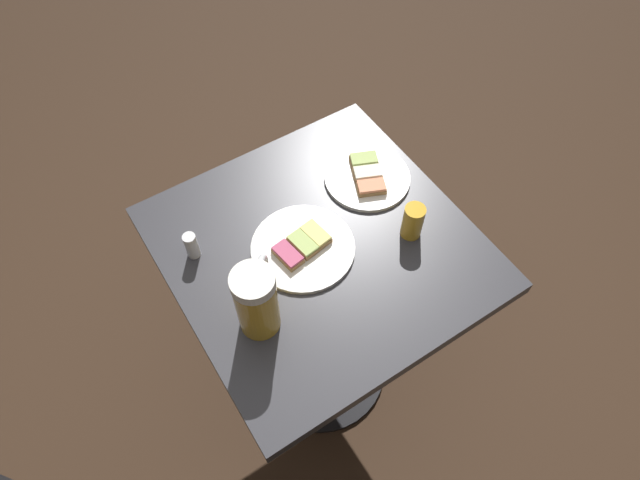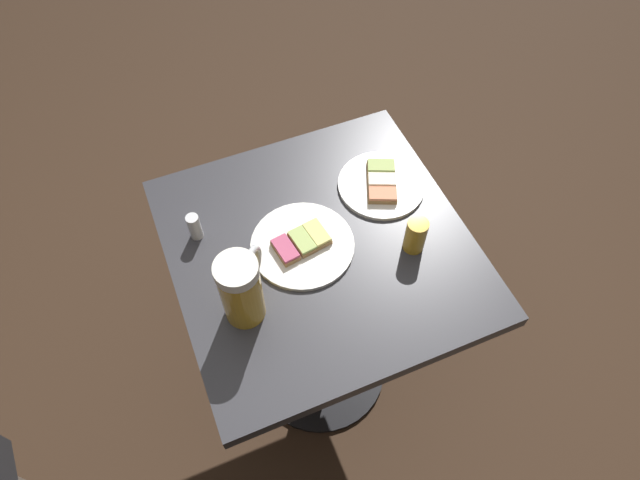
{
  "view_description": "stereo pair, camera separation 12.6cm",
  "coord_description": "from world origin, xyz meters",
  "views": [
    {
      "loc": [
        0.38,
        0.59,
        1.84
      ],
      "look_at": [
        0.0,
        0.0,
        0.79
      ],
      "focal_mm": 31.32,
      "sensor_mm": 36.0,
      "label": 1
    },
    {
      "loc": [
        0.27,
        0.65,
        1.84
      ],
      "look_at": [
        0.0,
        0.0,
        0.79
      ],
      "focal_mm": 31.32,
      "sensor_mm": 36.0,
      "label": 2
    }
  ],
  "objects": [
    {
      "name": "plate_near",
      "position": [
        0.04,
        -0.01,
        0.78
      ],
      "size": [
        0.24,
        0.24,
        0.03
      ],
      "color": "white",
      "rests_on": "cafe_table"
    },
    {
      "name": "beer_glass_small",
      "position": [
        -0.19,
        0.09,
        0.82
      ],
      "size": [
        0.05,
        0.05,
        0.09
      ],
      "primitive_type": "cylinder",
      "color": "gold",
      "rests_on": "cafe_table"
    },
    {
      "name": "salt_shaker",
      "position": [
        0.25,
        -0.13,
        0.81
      ],
      "size": [
        0.03,
        0.03,
        0.07
      ],
      "primitive_type": "cylinder",
      "color": "silver",
      "rests_on": "cafe_table"
    },
    {
      "name": "plate_far",
      "position": [
        -0.21,
        -0.1,
        0.78
      ],
      "size": [
        0.21,
        0.21,
        0.03
      ],
      "color": "white",
      "rests_on": "cafe_table"
    },
    {
      "name": "beer_mug",
      "position": [
        0.21,
        0.09,
        0.86
      ],
      "size": [
        0.12,
        0.13,
        0.18
      ],
      "color": "gold",
      "rests_on": "cafe_table"
    },
    {
      "name": "cafe_table",
      "position": [
        0.0,
        0.0,
        0.58
      ],
      "size": [
        0.67,
        0.68,
        0.77
      ],
      "color": "black",
      "rests_on": "ground_plane"
    },
    {
      "name": "ground_plane",
      "position": [
        0.0,
        0.0,
        0.0
      ],
      "size": [
        6.0,
        6.0,
        0.0
      ],
      "primitive_type": "plane",
      "color": "#382619"
    }
  ]
}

